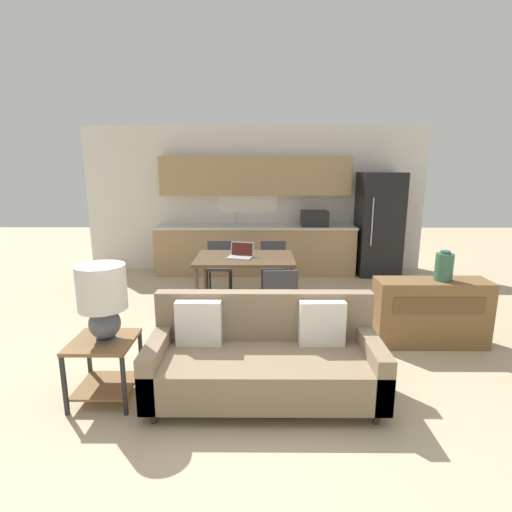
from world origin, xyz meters
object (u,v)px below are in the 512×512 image
at_px(table_lamp, 102,296).
at_px(dining_chair_far_right, 274,264).
at_px(dining_table, 245,262).
at_px(vase, 444,267).
at_px(laptop, 241,254).
at_px(refrigerator, 378,224).
at_px(credenza, 430,312).
at_px(couch, 264,358).
at_px(dining_chair_far_left, 220,264).
at_px(side_table, 104,359).
at_px(dining_chair_near_right, 279,296).

xyz_separation_m(table_lamp, dining_chair_far_right, (1.51, 2.95, -0.45)).
relative_size(dining_table, dining_chair_far_right, 1.61).
bearing_deg(vase, laptop, 155.80).
relative_size(dining_table, table_lamp, 2.03).
bearing_deg(refrigerator, credenza, -95.16).
bearing_deg(dining_chair_far_right, table_lamp, -118.67).
height_order(couch, dining_chair_far_left, couch).
relative_size(side_table, dining_chair_near_right, 0.66).
bearing_deg(laptop, table_lamp, -102.88).
bearing_deg(vase, refrigerator, 86.69).
distance_m(dining_table, laptop, 0.13).
xyz_separation_m(dining_chair_far_left, laptop, (0.37, -0.82, 0.34)).
relative_size(dining_chair_near_right, laptop, 2.22).
bearing_deg(dining_chair_far_right, refrigerator, 29.90).
distance_m(dining_chair_far_left, laptop, 0.97).
relative_size(refrigerator, credenza, 1.52).
bearing_deg(dining_chair_near_right, couch, 77.32).
height_order(table_lamp, dining_chair_far_left, table_lamp).
xyz_separation_m(refrigerator, laptop, (-2.43, -2.02, -0.11)).
xyz_separation_m(dining_table, dining_chair_far_left, (-0.42, 0.80, -0.22)).
xyz_separation_m(dining_chair_far_right, dining_chair_far_left, (-0.84, -0.00, 0.00)).
bearing_deg(dining_table, refrigerator, 40.04).
xyz_separation_m(credenza, vase, (0.10, 0.00, 0.53)).
distance_m(dining_table, dining_chair_far_left, 0.93).
distance_m(credenza, dining_chair_far_right, 2.50).
bearing_deg(dining_chair_far_left, credenza, -36.11).
relative_size(refrigerator, dining_chair_near_right, 2.27).
bearing_deg(dining_chair_far_right, credenza, -48.99).
distance_m(refrigerator, laptop, 3.16).
distance_m(refrigerator, side_table, 5.45).
height_order(dining_table, table_lamp, table_lamp).
distance_m(side_table, laptop, 2.42).
relative_size(dining_table, laptop, 3.57).
bearing_deg(side_table, table_lamp, -3.14).
xyz_separation_m(dining_table, vase, (2.20, -1.03, 0.20)).
relative_size(couch, credenza, 1.58).
bearing_deg(dining_table, laptop, -158.35).
relative_size(credenza, dining_chair_near_right, 1.49).
distance_m(dining_table, dining_chair_near_right, 0.91).
relative_size(dining_chair_far_right, dining_chair_far_left, 1.00).
bearing_deg(credenza, dining_chair_near_right, 171.22).
bearing_deg(dining_chair_far_left, side_table, -103.53).
xyz_separation_m(dining_table, laptop, (-0.05, -0.02, 0.12)).
xyz_separation_m(couch, dining_chair_far_left, (-0.66, 2.87, 0.14)).
bearing_deg(side_table, laptop, 63.14).
relative_size(dining_table, vase, 3.99).
xyz_separation_m(couch, credenza, (1.87, 1.04, 0.03)).
bearing_deg(table_lamp, side_table, 176.86).
height_order(couch, vase, vase).
height_order(side_table, table_lamp, table_lamp).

